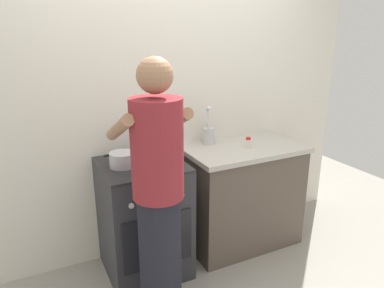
# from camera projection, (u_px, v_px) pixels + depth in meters

# --- Properties ---
(ground) EXTENTS (6.00, 6.00, 0.00)m
(ground) POSITION_uv_depth(u_px,v_px,m) (193.00, 266.00, 2.90)
(ground) COLOR gray
(back_wall) EXTENTS (3.20, 0.10, 2.50)m
(back_wall) POSITION_uv_depth(u_px,v_px,m) (188.00, 102.00, 3.03)
(back_wall) COLOR silver
(back_wall) RESTS_ON ground
(countertop) EXTENTS (1.00, 0.60, 0.90)m
(countertop) POSITION_uv_depth(u_px,v_px,m) (242.00, 195.00, 3.12)
(countertop) COLOR brown
(countertop) RESTS_ON ground
(stove_range) EXTENTS (0.60, 0.62, 0.90)m
(stove_range) POSITION_uv_depth(u_px,v_px,m) (144.00, 218.00, 2.74)
(stove_range) COLOR #2D2D33
(stove_range) RESTS_ON ground
(pot) EXTENTS (0.25, 0.18, 0.11)m
(pot) POSITION_uv_depth(u_px,v_px,m) (122.00, 160.00, 2.53)
(pot) COLOR #B2B2B7
(pot) RESTS_ON stove_range
(mixing_bowl) EXTENTS (0.30, 0.30, 0.08)m
(mixing_bowl) POSITION_uv_depth(u_px,v_px,m) (160.00, 155.00, 2.64)
(mixing_bowl) COLOR #B7B7BC
(mixing_bowl) RESTS_ON stove_range
(utensil_crock) EXTENTS (0.10, 0.10, 0.33)m
(utensil_crock) POSITION_uv_depth(u_px,v_px,m) (208.00, 134.00, 3.03)
(utensil_crock) COLOR silver
(utensil_crock) RESTS_ON countertop
(spice_bottle) EXTENTS (0.04, 0.04, 0.09)m
(spice_bottle) POSITION_uv_depth(u_px,v_px,m) (248.00, 143.00, 2.95)
(spice_bottle) COLOR silver
(spice_bottle) RESTS_ON countertop
(person) EXTENTS (0.41, 0.50, 1.70)m
(person) POSITION_uv_depth(u_px,v_px,m) (158.00, 202.00, 2.10)
(person) COLOR black
(person) RESTS_ON ground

